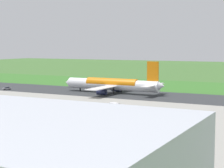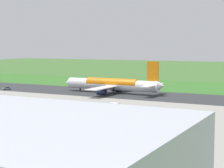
# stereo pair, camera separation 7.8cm
# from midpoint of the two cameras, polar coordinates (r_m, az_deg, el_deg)

# --- Properties ---
(ground_plane) EXTENTS (800.00, 800.00, 0.00)m
(ground_plane) POSITION_cam_midpoint_polar(r_m,az_deg,el_deg) (183.68, 3.96, -1.60)
(ground_plane) COLOR #3D662D
(runway_asphalt) EXTENTS (600.00, 33.48, 0.06)m
(runway_asphalt) POSITION_cam_midpoint_polar(r_m,az_deg,el_deg) (183.68, 3.96, -1.59)
(runway_asphalt) COLOR #2D3033
(runway_asphalt) RESTS_ON ground
(apron_concrete) EXTENTS (440.00, 110.00, 0.05)m
(apron_concrete) POSITION_cam_midpoint_polar(r_m,az_deg,el_deg) (127.60, -7.92, -4.82)
(apron_concrete) COLOR gray
(apron_concrete) RESTS_ON ground
(grass_verge_foreground) EXTENTS (600.00, 80.00, 0.04)m
(grass_verge_foreground) POSITION_cam_midpoint_polar(r_m,az_deg,el_deg) (219.51, 8.04, -0.46)
(grass_verge_foreground) COLOR #346B27
(grass_verge_foreground) RESTS_ON ground
(airliner_main) EXTENTS (53.97, 44.02, 15.88)m
(airliner_main) POSITION_cam_midpoint_polar(r_m,az_deg,el_deg) (189.21, 0.09, -0.05)
(airliner_main) COLOR white
(airliner_main) RESTS_ON ground
(service_truck_baggage) EXTENTS (6.15, 4.84, 2.65)m
(service_truck_baggage) POSITION_cam_midpoint_polar(r_m,az_deg,el_deg) (140.58, 0.18, -3.23)
(service_truck_baggage) COLOR gold
(service_truck_baggage) RESTS_ON ground
(service_car_followme) EXTENTS (3.35, 4.57, 1.62)m
(service_car_followme) POSITION_cam_midpoint_polar(r_m,az_deg,el_deg) (211.56, -15.08, -0.60)
(service_car_followme) COLOR gray
(service_car_followme) RESTS_ON ground
(no_stopping_sign) EXTENTS (0.60, 0.10, 2.44)m
(no_stopping_sign) POSITION_cam_midpoint_polar(r_m,az_deg,el_deg) (225.18, 6.37, 0.08)
(no_stopping_sign) COLOR slate
(no_stopping_sign) RESTS_ON ground
(traffic_cone_orange) EXTENTS (0.40, 0.40, 0.55)m
(traffic_cone_orange) POSITION_cam_midpoint_polar(r_m,az_deg,el_deg) (223.58, 4.55, -0.25)
(traffic_cone_orange) COLOR orange
(traffic_cone_orange) RESTS_ON ground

